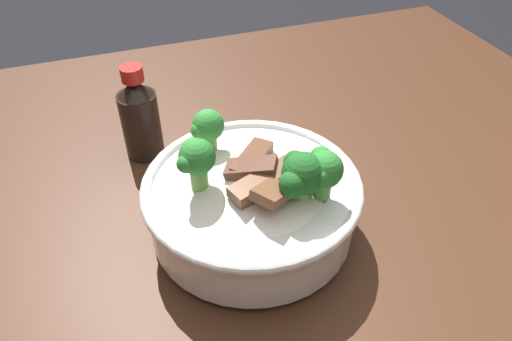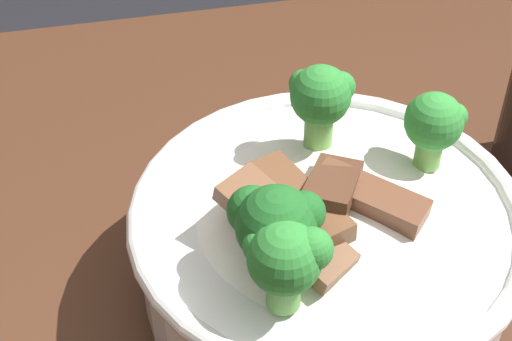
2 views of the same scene
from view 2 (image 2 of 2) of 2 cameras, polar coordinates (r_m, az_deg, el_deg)
name	(u,v)px [view 2 (image 2 of 2)]	position (r m, az deg, el deg)	size (l,w,h in m)	color
rice_bowl	(326,239)	(0.47, 4.93, -4.83)	(0.23, 0.23, 0.13)	white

